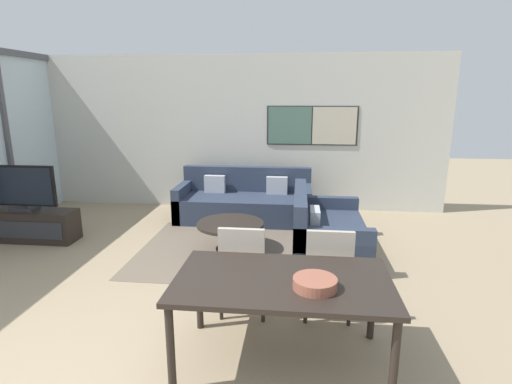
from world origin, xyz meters
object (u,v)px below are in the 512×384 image
(dining_table, at_px, (282,287))
(dining_chair_left, at_px, (243,265))
(tv_console, at_px, (27,225))
(dining_chair_centre, at_px, (328,268))
(coffee_table, at_px, (230,229))
(television, at_px, (21,188))
(fruit_bowl, at_px, (315,283))
(sofa_side, at_px, (322,234))
(sofa_main, at_px, (245,203))

(dining_table, xyz_separation_m, dining_chair_left, (-0.40, 0.69, -0.15))
(tv_console, bearing_deg, dining_chair_centre, -21.40)
(tv_console, height_order, coffee_table, tv_console)
(tv_console, distance_m, dining_table, 4.54)
(dining_chair_left, bearing_deg, coffee_table, 104.11)
(television, distance_m, fruit_bowl, 4.80)
(dining_chair_left, bearing_deg, dining_table, -59.92)
(sofa_side, bearing_deg, sofa_main, 41.09)
(tv_console, relative_size, fruit_bowl, 4.59)
(sofa_side, distance_m, dining_chair_centre, 1.65)
(tv_console, height_order, sofa_main, sofa_main)
(tv_console, height_order, fruit_bowl, fruit_bowl)
(coffee_table, distance_m, fruit_bowl, 2.70)
(television, distance_m, sofa_main, 3.38)
(dining_table, distance_m, fruit_bowl, 0.30)
(dining_chair_centre, bearing_deg, tv_console, 158.60)
(tv_console, xyz_separation_m, coffee_table, (3.04, -0.07, 0.07))
(sofa_main, relative_size, dining_chair_centre, 2.45)
(television, bearing_deg, dining_chair_centre, -21.41)
(tv_console, xyz_separation_m, dining_chair_centre, (4.25, -1.66, 0.28))
(sofa_main, bearing_deg, sofa_side, -48.91)
(dining_chair_centre, bearing_deg, dining_chair_left, -178.58)
(tv_console, distance_m, fruit_bowl, 4.83)
(dining_table, bearing_deg, television, 148.33)
(dining_table, relative_size, dining_chair_left, 1.79)
(television, bearing_deg, tv_console, -90.00)
(tv_console, distance_m, sofa_side, 4.29)
(television, distance_m, dining_table, 4.52)
(television, relative_size, dining_chair_centre, 1.12)
(sofa_main, distance_m, dining_chair_centre, 3.30)
(coffee_table, bearing_deg, dining_table, -70.74)
(sofa_main, bearing_deg, coffee_table, -90.00)
(television, bearing_deg, fruit_bowl, -31.58)
(dining_chair_centre, relative_size, fruit_bowl, 2.87)
(dining_table, relative_size, dining_chair_centre, 1.79)
(television, xyz_separation_m, sofa_side, (4.29, -0.03, -0.51))
(sofa_side, distance_m, dining_table, 2.41)
(coffee_table, relative_size, dining_table, 0.55)
(coffee_table, bearing_deg, sofa_main, 90.00)
(dining_chair_left, bearing_deg, sofa_side, 63.01)
(tv_console, height_order, sofa_side, sofa_side)
(dining_chair_centre, bearing_deg, fruit_bowl, -100.76)
(dining_table, bearing_deg, dining_chair_centre, 60.62)
(coffee_table, xyz_separation_m, dining_chair_centre, (1.20, -1.59, 0.21))
(sofa_main, bearing_deg, television, -155.35)
(coffee_table, relative_size, dining_chair_centre, 0.99)
(television, relative_size, sofa_main, 0.46)
(sofa_main, height_order, sofa_side, same)
(television, xyz_separation_m, sofa_main, (3.04, 1.40, -0.51))
(dining_table, distance_m, dining_chair_centre, 0.83)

